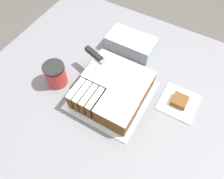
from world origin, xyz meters
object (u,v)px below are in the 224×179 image
Objects in this scene: coffee_cup at (56,75)px; cake at (114,89)px; brownie at (180,101)px; knife at (100,59)px; storage_box at (131,43)px; cake_board at (112,95)px.

cake is at bearing 13.91° from coffee_cup.
knife is at bearing -175.62° from brownie.
storage_box is (-0.33, 0.19, 0.02)m from brownie.
cake_board is 0.31m from storage_box.
cake is 0.27m from coffee_cup.
coffee_cup is (-0.26, -0.06, 0.05)m from cake_board.
cake is 1.24× the size of storage_box.
storage_box is at bearing 101.31° from cake_board.
coffee_cup is 0.41m from storage_box.
cake_board is at bearing -157.43° from brownie.
storage_box is (0.20, 0.36, -0.02)m from coffee_cup.
brownie is at bearing -29.22° from storage_box.
knife is 0.23m from storage_box.
coffee_cup is at bearing -119.42° from knife.
knife is 4.37× the size of brownie.
storage_box is at bearing 92.40° from knife.
brownie is at bearing 21.97° from cake.
brownie is at bearing 20.27° from knife.
cake is 0.30m from storage_box.
cake_board is 1.16× the size of knife.
storage_box is at bearing 150.78° from brownie.
cake_board is 0.29m from brownie.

